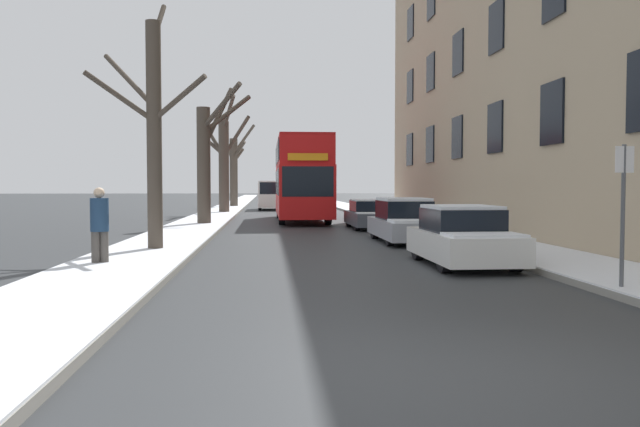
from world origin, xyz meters
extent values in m
plane|color=#303335|center=(0.00, 0.00, 0.00)|extent=(320.00, 320.00, 0.00)
cube|color=gray|center=(-5.03, 53.00, 0.07)|extent=(2.56, 130.00, 0.13)
cube|color=white|center=(-5.03, 53.00, 0.15)|extent=(2.53, 130.00, 0.03)
cube|color=gray|center=(5.03, 53.00, 0.07)|extent=(2.56, 130.00, 0.13)
cube|color=white|center=(5.03, 53.00, 0.15)|extent=(2.53, 130.00, 0.03)
cube|color=black|center=(6.28, 11.35, 3.93)|extent=(0.08, 1.40, 1.80)
cube|color=black|center=(6.28, 15.81, 3.93)|extent=(0.08, 1.40, 1.80)
cube|color=black|center=(6.28, 20.27, 3.93)|extent=(0.08, 1.40, 1.80)
cube|color=black|center=(6.28, 24.74, 3.93)|extent=(0.08, 1.40, 1.80)
cube|color=black|center=(6.28, 29.20, 3.93)|extent=(0.08, 1.40, 1.80)
cube|color=black|center=(6.28, 15.81, 7.51)|extent=(0.08, 1.40, 1.80)
cube|color=black|center=(6.28, 20.27, 7.51)|extent=(0.08, 1.40, 1.80)
cube|color=black|center=(6.28, 24.74, 7.51)|extent=(0.08, 1.40, 1.80)
cube|color=black|center=(6.28, 29.20, 7.51)|extent=(0.08, 1.40, 1.80)
cube|color=black|center=(6.28, 24.74, 11.09)|extent=(0.08, 1.40, 1.80)
cube|color=black|center=(6.28, 29.20, 11.09)|extent=(0.08, 1.40, 1.80)
cylinder|color=#4C4238|center=(-4.89, 11.29, 3.14)|extent=(0.40, 0.40, 6.28)
cylinder|color=#4C4238|center=(-5.74, 11.06, 4.21)|extent=(1.80, 0.63, 1.32)
cylinder|color=#4C4238|center=(-5.74, 12.21, 4.84)|extent=(1.85, 1.98, 1.82)
cylinder|color=#4C4238|center=(-4.97, 11.86, 4.44)|extent=(0.31, 1.26, 1.75)
cylinder|color=#4C4238|center=(-4.84, 11.85, 6.37)|extent=(0.27, 1.23, 1.31)
cylinder|color=#4C4238|center=(-4.17, 10.88, 4.17)|extent=(1.59, 0.99, 1.17)
cylinder|color=#4C4238|center=(-4.75, 23.04, 2.73)|extent=(0.62, 0.62, 5.45)
cylinder|color=#4C4238|center=(-3.87, 21.97, 5.37)|extent=(2.00, 2.37, 1.88)
cylinder|color=#4C4238|center=(-4.14, 23.54, 5.05)|extent=(1.51, 1.29, 2.92)
cylinder|color=#4C4238|center=(-3.72, 23.75, 5.23)|extent=(2.28, 1.67, 2.03)
cylinder|color=#4C4238|center=(-4.70, 35.76, 3.06)|extent=(0.68, 0.68, 6.13)
cylinder|color=#4C4238|center=(-4.73, 36.76, 5.37)|extent=(0.30, 2.17, 2.60)
cylinder|color=#4C4238|center=(-3.88, 36.08, 5.20)|extent=(1.91, 0.92, 2.83)
cylinder|color=#4C4238|center=(-4.32, 34.87, 6.59)|extent=(1.04, 2.04, 2.15)
cylinder|color=#4C4238|center=(-5.46, 36.29, 5.06)|extent=(1.81, 1.35, 2.69)
cylinder|color=#4C4238|center=(-5.23, 36.17, 4.39)|extent=(1.32, 1.08, 1.14)
cylinder|color=#4C4238|center=(-4.71, 48.19, 2.97)|extent=(0.68, 0.68, 5.94)
cylinder|color=#4C4238|center=(-5.08, 49.24, 4.74)|extent=(1.02, 2.33, 2.22)
cylinder|color=#4C4238|center=(-4.33, 48.64, 4.50)|extent=(1.06, 1.17, 1.33)
cylinder|color=#4C4238|center=(-4.54, 48.95, 4.64)|extent=(0.60, 1.73, 1.63)
cylinder|color=#4C4238|center=(-4.22, 47.70, 4.91)|extent=(1.28, 1.27, 1.59)
cylinder|color=#4C4238|center=(-3.85, 48.92, 5.94)|extent=(2.01, 1.75, 2.75)
cube|color=red|center=(-0.04, 27.09, 1.58)|extent=(2.56, 10.65, 2.48)
cube|color=red|center=(-0.04, 27.09, 3.49)|extent=(2.51, 10.44, 1.33)
cube|color=#B31212|center=(-0.04, 27.09, 4.21)|extent=(2.51, 10.44, 0.12)
cube|color=black|center=(-0.04, 27.09, 2.06)|extent=(2.59, 9.37, 1.29)
cube|color=black|center=(-0.04, 27.09, 3.55)|extent=(2.59, 9.37, 1.01)
cube|color=black|center=(-0.04, 21.79, 2.06)|extent=(2.31, 0.06, 1.36)
cube|color=orange|center=(-0.04, 21.78, 3.15)|extent=(1.79, 0.05, 0.32)
cylinder|color=black|center=(-1.15, 23.90, 0.53)|extent=(0.30, 1.06, 1.06)
cylinder|color=black|center=(1.07, 23.90, 0.53)|extent=(0.30, 1.06, 1.06)
cylinder|color=black|center=(-1.15, 30.07, 0.53)|extent=(0.30, 1.06, 1.06)
cylinder|color=black|center=(1.07, 30.07, 0.53)|extent=(0.30, 1.06, 1.06)
cube|color=silver|center=(2.68, 8.13, 0.48)|extent=(1.77, 3.92, 0.62)
cube|color=black|center=(2.68, 8.28, 1.05)|extent=(1.52, 1.96, 0.53)
cube|color=white|center=(2.68, 8.28, 1.36)|extent=(1.49, 1.86, 0.08)
cube|color=white|center=(2.68, 6.74, 0.82)|extent=(1.60, 1.02, 0.06)
cylinder|color=black|center=(1.90, 6.95, 0.32)|extent=(0.20, 0.64, 0.64)
cylinder|color=black|center=(3.45, 6.95, 0.32)|extent=(0.20, 0.64, 0.64)
cylinder|color=black|center=(1.90, 9.30, 0.32)|extent=(0.20, 0.64, 0.64)
cylinder|color=black|center=(3.45, 9.30, 0.32)|extent=(0.20, 0.64, 0.64)
cube|color=#9EA3AD|center=(2.68, 14.29, 0.46)|extent=(1.75, 4.56, 0.58)
cube|color=black|center=(2.68, 14.47, 1.05)|extent=(1.51, 2.28, 0.62)
cube|color=white|center=(2.68, 14.47, 1.41)|extent=(1.47, 2.17, 0.10)
cube|color=white|center=(2.68, 12.67, 0.78)|extent=(1.58, 1.19, 0.08)
cylinder|color=black|center=(1.91, 12.92, 0.33)|extent=(0.20, 0.65, 0.65)
cylinder|color=black|center=(3.44, 12.92, 0.33)|extent=(0.20, 0.65, 0.65)
cylinder|color=black|center=(1.91, 15.66, 0.33)|extent=(0.20, 0.65, 0.65)
cylinder|color=black|center=(3.44, 15.66, 0.33)|extent=(0.20, 0.65, 0.65)
cube|color=#474C56|center=(2.68, 20.92, 0.45)|extent=(1.86, 4.39, 0.55)
cube|color=black|center=(2.68, 21.09, 0.97)|extent=(1.60, 2.20, 0.48)
cube|color=white|center=(2.68, 21.09, 1.23)|extent=(1.56, 2.09, 0.04)
cube|color=white|center=(2.68, 19.36, 0.74)|extent=(1.67, 1.15, 0.04)
cylinder|color=black|center=(1.86, 19.60, 0.30)|extent=(0.20, 0.61, 0.61)
cylinder|color=black|center=(3.50, 19.60, 0.30)|extent=(0.20, 0.61, 0.61)
cylinder|color=black|center=(1.86, 22.24, 0.30)|extent=(0.20, 0.61, 0.61)
cylinder|color=black|center=(3.50, 22.24, 0.30)|extent=(0.20, 0.61, 0.61)
cube|color=white|center=(-1.49, 43.49, 1.24)|extent=(2.08, 5.38, 2.03)
cube|color=black|center=(-1.49, 40.82, 1.71)|extent=(1.83, 0.06, 0.89)
cylinder|color=black|center=(-2.41, 41.77, 0.34)|extent=(0.22, 0.68, 0.68)
cylinder|color=black|center=(-0.57, 41.77, 0.34)|extent=(0.22, 0.68, 0.68)
cylinder|color=black|center=(-2.41, 45.21, 0.34)|extent=(0.22, 0.68, 0.68)
cylinder|color=black|center=(-0.57, 45.21, 0.34)|extent=(0.22, 0.68, 0.68)
cylinder|color=#4C4742|center=(-5.63, 8.10, 0.42)|extent=(0.19, 0.19, 0.85)
cylinder|color=#4C4742|center=(-5.46, 8.16, 0.42)|extent=(0.19, 0.19, 0.85)
cylinder|color=navy|center=(-5.54, 8.13, 1.21)|extent=(0.40, 0.40, 0.74)
sphere|color=beige|center=(-5.54, 8.13, 1.70)|extent=(0.23, 0.23, 0.23)
cylinder|color=#4C4F54|center=(4.06, 3.95, 1.27)|extent=(0.07, 0.07, 2.54)
cube|color=silver|center=(4.06, 3.93, 2.29)|extent=(0.32, 0.02, 0.44)
camera|label=1|loc=(-1.86, -5.96, 1.84)|focal=35.00mm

